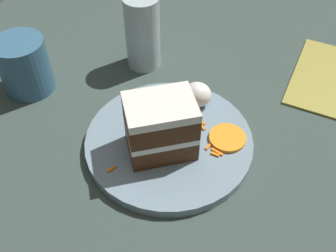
{
  "coord_description": "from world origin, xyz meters",
  "views": [
    {
      "loc": [
        -0.14,
        0.37,
        0.5
      ],
      "look_at": [
        -0.02,
        0.0,
        0.08
      ],
      "focal_mm": 42.0,
      "sensor_mm": 36.0,
      "label": 1
    }
  ],
  "objects_px": {
    "cake_slice": "(161,127)",
    "cream_dollop": "(197,95)",
    "plate": "(168,144)",
    "coffee_mug": "(24,64)",
    "orange_garnish": "(227,138)",
    "drinking_glass": "(143,37)"
  },
  "relations": [
    {
      "from": "cake_slice",
      "to": "cream_dollop",
      "type": "bearing_deg",
      "value": 135.17
    },
    {
      "from": "plate",
      "to": "cream_dollop",
      "type": "xyz_separation_m",
      "value": [
        -0.02,
        -0.09,
        0.03
      ]
    },
    {
      "from": "orange_garnish",
      "to": "coffee_mug",
      "type": "height_order",
      "value": "coffee_mug"
    },
    {
      "from": "cake_slice",
      "to": "cream_dollop",
      "type": "distance_m",
      "value": 0.11
    },
    {
      "from": "coffee_mug",
      "to": "drinking_glass",
      "type": "bearing_deg",
      "value": -143.29
    },
    {
      "from": "cream_dollop",
      "to": "cake_slice",
      "type": "bearing_deg",
      "value": 75.95
    },
    {
      "from": "plate",
      "to": "drinking_glass",
      "type": "distance_m",
      "value": 0.22
    },
    {
      "from": "cake_slice",
      "to": "cream_dollop",
      "type": "relative_size",
      "value": 2.6
    },
    {
      "from": "orange_garnish",
      "to": "drinking_glass",
      "type": "distance_m",
      "value": 0.25
    },
    {
      "from": "cream_dollop",
      "to": "orange_garnish",
      "type": "distance_m",
      "value": 0.09
    },
    {
      "from": "drinking_glass",
      "to": "orange_garnish",
      "type": "bearing_deg",
      "value": 140.94
    },
    {
      "from": "orange_garnish",
      "to": "drinking_glass",
      "type": "height_order",
      "value": "drinking_glass"
    },
    {
      "from": "cake_slice",
      "to": "drinking_glass",
      "type": "xyz_separation_m",
      "value": [
        0.1,
        -0.2,
        -0.0
      ]
    },
    {
      "from": "plate",
      "to": "cream_dollop",
      "type": "relative_size",
      "value": 5.6
    },
    {
      "from": "orange_garnish",
      "to": "drinking_glass",
      "type": "bearing_deg",
      "value": -39.06
    },
    {
      "from": "cake_slice",
      "to": "cream_dollop",
      "type": "xyz_separation_m",
      "value": [
        -0.03,
        -0.11,
        -0.03
      ]
    },
    {
      "from": "cream_dollop",
      "to": "drinking_glass",
      "type": "bearing_deg",
      "value": -36.5
    },
    {
      "from": "plate",
      "to": "cake_slice",
      "type": "height_order",
      "value": "cake_slice"
    },
    {
      "from": "cream_dollop",
      "to": "coffee_mug",
      "type": "distance_m",
      "value": 0.3
    },
    {
      "from": "orange_garnish",
      "to": "coffee_mug",
      "type": "relative_size",
      "value": 0.58
    },
    {
      "from": "plate",
      "to": "coffee_mug",
      "type": "relative_size",
      "value": 2.64
    },
    {
      "from": "cake_slice",
      "to": "coffee_mug",
      "type": "xyz_separation_m",
      "value": [
        0.27,
        -0.08,
        -0.01
      ]
    }
  ]
}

